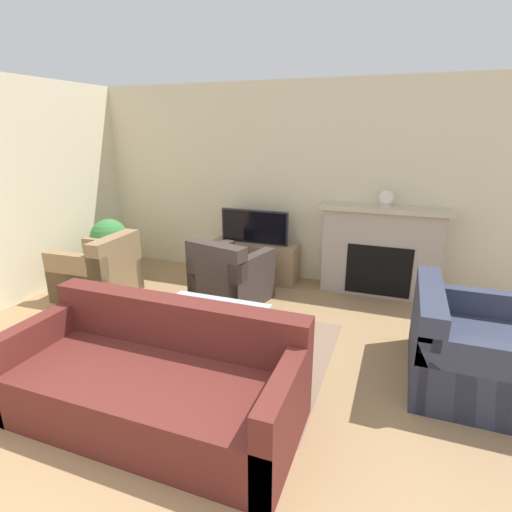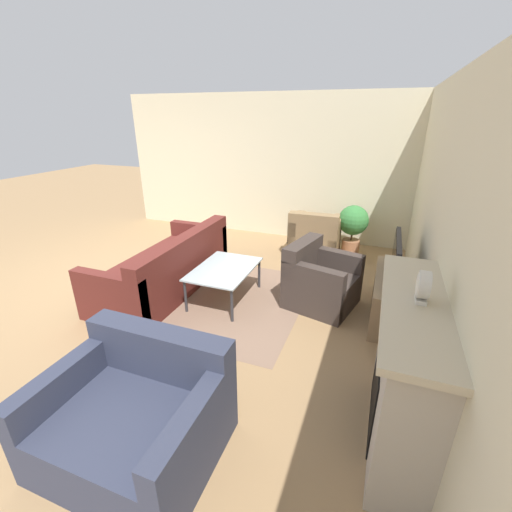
% 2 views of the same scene
% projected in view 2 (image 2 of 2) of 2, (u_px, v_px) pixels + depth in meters
% --- Properties ---
extents(ground_plane, '(20.00, 20.00, 0.00)m').
position_uv_depth(ground_plane, '(106.00, 280.00, 5.15)').
color(ground_plane, '#9E7A51').
extents(wall_back, '(8.87, 0.06, 2.70)m').
position_uv_depth(wall_back, '(440.00, 225.00, 3.24)').
color(wall_back, beige).
rests_on(wall_back, ground_plane).
extents(wall_left, '(0.06, 7.25, 2.70)m').
position_uv_depth(wall_left, '(297.00, 169.00, 6.50)').
color(wall_left, beige).
rests_on(wall_left, ground_plane).
extents(area_rug, '(2.22, 1.91, 0.00)m').
position_uv_depth(area_rug, '(231.00, 299.00, 4.62)').
color(area_rug, '#896B56').
rests_on(area_rug, ground_plane).
extents(fireplace, '(1.58, 0.42, 1.16)m').
position_uv_depth(fireplace, '(406.00, 367.00, 2.51)').
color(fireplace, '#B2A899').
rests_on(fireplace, ground_plane).
extents(tv_stand, '(1.25, 0.39, 0.54)m').
position_uv_depth(tv_stand, '(389.00, 297.00, 4.14)').
color(tv_stand, '#997A56').
rests_on(tv_stand, ground_plane).
extents(tv, '(0.97, 0.06, 0.47)m').
position_uv_depth(tv, '(396.00, 258.00, 3.95)').
color(tv, '#232328').
rests_on(tv, tv_stand).
extents(couch_sectional, '(2.19, 0.97, 0.82)m').
position_uv_depth(couch_sectional, '(167.00, 270.00, 4.83)').
color(couch_sectional, '#5B231E').
rests_on(couch_sectional, ground_plane).
extents(couch_loveseat, '(0.99, 1.20, 0.82)m').
position_uv_depth(couch_loveseat, '(137.00, 417.00, 2.47)').
color(couch_loveseat, '#33384C').
rests_on(couch_loveseat, ground_plane).
extents(armchair_by_window, '(0.87, 0.85, 0.82)m').
position_uv_depth(armchair_by_window, '(315.00, 239.00, 5.99)').
color(armchair_by_window, '#8C704C').
rests_on(armchair_by_window, ground_plane).
extents(armchair_accent, '(0.95, 0.96, 0.82)m').
position_uv_depth(armchair_accent, '(320.00, 283.00, 4.42)').
color(armchair_accent, '#3D332D').
rests_on(armchair_accent, ground_plane).
extents(coffee_table, '(1.02, 0.71, 0.45)m').
position_uv_depth(coffee_table, '(224.00, 271.00, 4.49)').
color(coffee_table, '#333338').
rests_on(coffee_table, ground_plane).
extents(potted_plant, '(0.52, 0.52, 0.87)m').
position_uv_depth(potted_plant, '(353.00, 224.00, 5.95)').
color(potted_plant, '#AD704C').
rests_on(potted_plant, ground_plane).
extents(mantel_clock, '(0.19, 0.07, 0.22)m').
position_uv_depth(mantel_clock, '(423.00, 286.00, 2.25)').
color(mantel_clock, beige).
rests_on(mantel_clock, fireplace).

